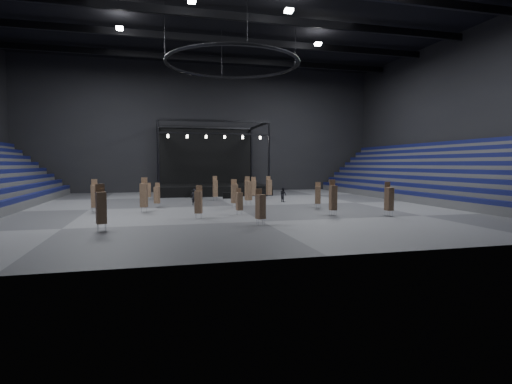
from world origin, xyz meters
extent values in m
plane|color=#565558|center=(0.00, 0.00, 0.00)|extent=(50.00, 50.00, 0.00)
cube|color=black|center=(0.00, 0.00, 18.00)|extent=(50.00, 42.00, 0.20)
cube|color=black|center=(0.00, 21.00, 9.00)|extent=(50.00, 0.20, 18.00)
cube|color=black|center=(0.00, -21.00, 9.00)|extent=(50.00, 0.20, 18.00)
cube|color=black|center=(25.00, 0.00, 9.00)|extent=(0.20, 42.00, 18.00)
cube|color=#0E1240|center=(-18.12, 0.00, 0.95)|extent=(0.59, 40.00, 0.40)
cube|color=#0E1240|center=(-19.02, 0.00, 1.70)|extent=(0.59, 40.00, 0.40)
cube|color=#474749|center=(21.40, 0.00, 0.38)|extent=(7.20, 40.00, 0.75)
cube|color=#0E1240|center=(18.12, 0.00, 0.95)|extent=(0.59, 40.00, 0.40)
cube|color=#474749|center=(21.85, 0.00, 0.75)|extent=(6.30, 40.00, 1.50)
cube|color=#0E1240|center=(19.02, 0.00, 1.70)|extent=(0.59, 40.00, 0.40)
cube|color=#474749|center=(22.30, 0.00, 1.12)|extent=(5.40, 40.00, 2.25)
cube|color=#0E1240|center=(19.91, 0.00, 2.45)|extent=(0.59, 40.00, 0.40)
cube|color=#474749|center=(22.75, 0.00, 1.50)|extent=(4.50, 40.00, 3.00)
cube|color=#0E1240|center=(20.82, 0.00, 3.20)|extent=(0.59, 40.00, 0.40)
cube|color=#474749|center=(23.20, 0.00, 1.88)|extent=(3.60, 40.00, 3.75)
cube|color=#0E1240|center=(21.71, 0.00, 3.95)|extent=(0.59, 40.00, 0.40)
cube|color=#474749|center=(23.65, 0.00, 2.25)|extent=(2.70, 40.00, 4.50)
cube|color=#0E1240|center=(22.61, 0.00, 4.70)|extent=(0.59, 40.00, 0.40)
cube|color=#474749|center=(24.10, 0.00, 2.62)|extent=(1.80, 40.00, 5.25)
cube|color=#0E1240|center=(23.52, 0.00, 5.45)|extent=(0.59, 40.00, 0.40)
cube|color=#474749|center=(24.55, 0.00, 3.00)|extent=(0.90, 40.00, 6.00)
cube|color=#0E1240|center=(24.41, 0.00, 6.20)|extent=(0.59, 40.00, 0.40)
cube|color=black|center=(0.00, 15.50, 0.60)|extent=(14.00, 10.00, 1.20)
cube|color=black|center=(0.00, 20.30, 5.20)|extent=(13.30, 0.30, 8.00)
cylinder|color=black|center=(-6.60, 10.90, 5.10)|extent=(0.24, 0.24, 7.80)
cylinder|color=black|center=(-6.60, 20.10, 5.10)|extent=(0.24, 0.24, 7.80)
cylinder|color=black|center=(6.60, 10.90, 5.10)|extent=(0.24, 0.24, 7.80)
cylinder|color=black|center=(6.60, 20.10, 5.10)|extent=(0.24, 0.24, 7.80)
cube|color=black|center=(0.00, 10.90, 9.00)|extent=(13.40, 0.25, 0.25)
cube|color=black|center=(0.00, 20.10, 9.00)|extent=(13.40, 0.25, 0.25)
cube|color=black|center=(0.00, 10.90, 7.50)|extent=(13.40, 0.20, 0.20)
cylinder|color=white|center=(-5.50, 10.90, 7.10)|extent=(0.24, 0.24, 0.35)
cylinder|color=white|center=(-3.30, 10.90, 7.10)|extent=(0.24, 0.24, 0.35)
cylinder|color=white|center=(-1.10, 10.90, 7.10)|extent=(0.24, 0.24, 0.35)
cylinder|color=white|center=(1.10, 10.90, 7.10)|extent=(0.24, 0.24, 0.35)
cylinder|color=white|center=(3.30, 10.90, 7.10)|extent=(0.24, 0.24, 0.35)
cylinder|color=white|center=(5.50, 10.90, 7.10)|extent=(0.24, 0.24, 0.35)
torus|color=black|center=(0.00, 0.00, 13.00)|extent=(12.30, 12.30, 0.30)
cylinder|color=black|center=(6.00, 0.00, 15.50)|extent=(0.04, 0.04, 5.00)
cylinder|color=black|center=(0.00, 6.00, 15.50)|extent=(0.04, 0.04, 5.00)
cylinder|color=black|center=(-6.00, 0.00, 15.50)|extent=(0.04, 0.04, 5.00)
cylinder|color=black|center=(0.00, -6.00, 15.50)|extent=(0.04, 0.04, 5.00)
cube|color=black|center=(0.00, 0.00, 17.20)|extent=(49.00, 0.35, 0.70)
cube|color=black|center=(0.00, 7.00, 17.20)|extent=(49.00, 0.35, 0.70)
cube|color=black|center=(0.00, 15.00, 17.20)|extent=(49.00, 0.35, 0.70)
cube|color=white|center=(-10.00, 4.00, 16.60)|extent=(0.60, 0.60, 0.25)
cube|color=white|center=(10.00, 4.00, 16.60)|extent=(0.60, 0.60, 0.25)
cube|color=white|center=(-4.00, -4.00, 16.60)|extent=(0.60, 0.60, 0.25)
cube|color=white|center=(4.00, -4.00, 16.60)|extent=(0.60, 0.60, 0.25)
cube|color=black|center=(-2.47, 9.94, 0.40)|extent=(1.30, 0.84, 0.80)
cube|color=black|center=(0.89, 8.03, 0.35)|extent=(1.08, 0.62, 0.69)
cube|color=black|center=(5.43, 10.05, 0.43)|extent=(1.41, 0.95, 0.86)
cylinder|color=silver|center=(-7.06, 0.17, 0.19)|extent=(0.03, 0.03, 0.37)
cylinder|color=silver|center=(-7.06, 0.52, 0.19)|extent=(0.03, 0.03, 0.37)
cylinder|color=silver|center=(-6.70, 0.17, 0.19)|extent=(0.03, 0.03, 0.37)
cylinder|color=silver|center=(-6.70, 0.52, 0.19)|extent=(0.03, 0.03, 0.37)
cube|color=#957152|center=(-6.88, 0.35, 1.11)|extent=(0.58, 0.58, 1.48)
cube|color=#957152|center=(-6.81, 0.52, 1.80)|extent=(0.42, 0.21, 0.81)
cylinder|color=silver|center=(-0.42, -1.96, 0.22)|extent=(0.03, 0.03, 0.44)
cylinder|color=silver|center=(-0.42, -1.55, 0.22)|extent=(0.03, 0.03, 0.44)
cylinder|color=silver|center=(0.00, -1.96, 0.22)|extent=(0.03, 0.03, 0.44)
cylinder|color=silver|center=(0.00, -1.55, 0.22)|extent=(0.03, 0.03, 0.44)
cube|color=#957152|center=(-0.21, -1.76, 1.28)|extent=(0.56, 0.56, 1.69)
cube|color=#957152|center=(-0.22, -1.54, 2.08)|extent=(0.51, 0.10, 0.93)
cylinder|color=silver|center=(1.37, 0.30, 0.22)|extent=(0.03, 0.03, 0.44)
cylinder|color=silver|center=(1.37, 0.73, 0.22)|extent=(0.03, 0.03, 0.44)
cylinder|color=silver|center=(1.79, 0.30, 0.22)|extent=(0.03, 0.03, 0.44)
cylinder|color=silver|center=(1.79, 0.73, 0.22)|extent=(0.03, 0.03, 0.44)
cube|color=#957152|center=(1.58, 0.51, 1.36)|extent=(0.66, 0.66, 1.82)
cube|color=#957152|center=(1.52, 0.73, 2.22)|extent=(0.51, 0.21, 1.00)
cylinder|color=silver|center=(9.74, -10.20, 0.21)|extent=(0.03, 0.03, 0.42)
cylinder|color=silver|center=(9.74, -9.80, 0.21)|extent=(0.03, 0.03, 0.42)
cylinder|color=silver|center=(10.14, -10.20, 0.21)|extent=(0.03, 0.03, 0.42)
cylinder|color=silver|center=(10.14, -9.80, 0.21)|extent=(0.03, 0.03, 0.42)
cube|color=#957152|center=(9.94, -10.00, 1.28)|extent=(0.58, 0.58, 1.72)
cube|color=#957152|center=(9.91, -9.79, 2.09)|extent=(0.49, 0.14, 0.95)
cylinder|color=silver|center=(-10.26, -12.21, 0.22)|extent=(0.03, 0.03, 0.44)
cylinder|color=silver|center=(-10.26, -11.79, 0.22)|extent=(0.03, 0.03, 0.44)
cylinder|color=silver|center=(-9.84, -12.21, 0.22)|extent=(0.03, 0.03, 0.44)
cylinder|color=silver|center=(-9.84, -11.79, 0.22)|extent=(0.03, 0.03, 0.44)
cube|color=#957152|center=(-10.05, -12.00, 1.36)|extent=(0.66, 0.66, 1.84)
cube|color=#957152|center=(-10.12, -11.79, 2.24)|extent=(0.51, 0.21, 1.01)
cylinder|color=silver|center=(5.23, 6.60, 0.22)|extent=(0.03, 0.03, 0.43)
cylinder|color=silver|center=(5.23, 7.01, 0.22)|extent=(0.03, 0.03, 0.43)
cylinder|color=silver|center=(5.64, 6.60, 0.22)|extent=(0.03, 0.03, 0.43)
cylinder|color=silver|center=(5.64, 7.01, 0.22)|extent=(0.03, 0.03, 0.43)
cube|color=#957152|center=(5.44, 6.80, 1.28)|extent=(0.57, 0.57, 1.69)
cube|color=#957152|center=(5.42, 7.02, 2.07)|extent=(0.50, 0.12, 0.93)
cylinder|color=silver|center=(-7.84, 7.84, 0.17)|extent=(0.03, 0.03, 0.34)
cylinder|color=silver|center=(-7.84, 8.16, 0.17)|extent=(0.03, 0.03, 0.34)
cylinder|color=silver|center=(-7.51, 7.84, 0.17)|extent=(0.03, 0.03, 0.34)
cylinder|color=silver|center=(-7.51, 8.16, 0.17)|extent=(0.03, 0.03, 0.34)
cube|color=#957152|center=(-7.67, 8.00, 0.96)|extent=(0.43, 0.43, 1.24)
cube|color=#957152|center=(-7.67, 8.17, 1.53)|extent=(0.40, 0.07, 0.68)
cylinder|color=silver|center=(-11.95, -2.39, 0.20)|extent=(0.03, 0.03, 0.40)
cylinder|color=silver|center=(-11.95, -2.02, 0.20)|extent=(0.03, 0.03, 0.40)
cylinder|color=silver|center=(-11.58, -2.39, 0.20)|extent=(0.03, 0.03, 0.40)
cylinder|color=silver|center=(-11.58, -2.02, 0.20)|extent=(0.03, 0.03, 0.40)
cube|color=#957152|center=(-11.77, -2.21, 1.31)|extent=(0.48, 0.48, 1.82)
cube|color=#957152|center=(-11.77, -2.01, 2.17)|extent=(0.46, 0.06, 1.00)
cylinder|color=silver|center=(-0.97, 5.81, 0.20)|extent=(0.03, 0.03, 0.40)
cylinder|color=silver|center=(-0.97, 6.19, 0.20)|extent=(0.03, 0.03, 0.40)
cylinder|color=silver|center=(-0.60, 5.81, 0.20)|extent=(0.03, 0.03, 0.40)
cylinder|color=silver|center=(-0.60, 6.19, 0.20)|extent=(0.03, 0.03, 0.40)
cube|color=#957152|center=(-0.78, 6.00, 1.28)|extent=(0.49, 0.49, 1.77)
cube|color=#957152|center=(-0.79, 6.20, 2.12)|extent=(0.46, 0.07, 0.97)
cylinder|color=silver|center=(-8.12, -3.47, 0.22)|extent=(0.03, 0.03, 0.43)
cylinder|color=silver|center=(-8.12, -3.06, 0.22)|extent=(0.03, 0.03, 0.43)
cylinder|color=silver|center=(-7.71, -3.47, 0.22)|extent=(0.03, 0.03, 0.43)
cylinder|color=silver|center=(-7.71, -3.06, 0.22)|extent=(0.03, 0.03, 0.43)
cube|color=#957152|center=(-7.91, -3.26, 1.38)|extent=(0.63, 0.63, 1.91)
cube|color=#957152|center=(-7.86, -3.06, 2.29)|extent=(0.50, 0.19, 1.05)
cylinder|color=silver|center=(-0.97, -6.82, 0.18)|extent=(0.03, 0.03, 0.36)
cylinder|color=silver|center=(-0.97, -6.48, 0.18)|extent=(0.03, 0.03, 0.36)
cylinder|color=silver|center=(-0.63, -6.82, 0.18)|extent=(0.03, 0.03, 0.36)
cylinder|color=silver|center=(-0.63, -6.48, 0.18)|extent=(0.03, 0.03, 0.36)
cube|color=#957152|center=(-0.80, -6.65, 1.05)|extent=(0.49, 0.49, 1.37)
cube|color=#957152|center=(-0.83, -6.47, 1.68)|extent=(0.42, 0.11, 0.75)
cylinder|color=silver|center=(3.27, 5.93, 0.22)|extent=(0.03, 0.03, 0.44)
cylinder|color=silver|center=(3.27, 6.35, 0.22)|extent=(0.03, 0.03, 0.44)
cylinder|color=silver|center=(3.69, 5.93, 0.22)|extent=(0.03, 0.03, 0.44)
cylinder|color=silver|center=(3.69, 6.35, 0.22)|extent=(0.03, 0.03, 0.44)
cube|color=#957152|center=(3.48, 6.14, 1.27)|extent=(0.61, 0.61, 1.64)
cube|color=#957152|center=(3.51, 6.36, 2.04)|extent=(0.51, 0.14, 0.90)
cylinder|color=silver|center=(6.70, -3.90, 0.20)|extent=(0.03, 0.03, 0.40)
cylinder|color=silver|center=(6.70, -3.51, 0.20)|extent=(0.03, 0.03, 0.40)
cylinder|color=silver|center=(7.09, -3.90, 0.20)|extent=(0.03, 0.03, 0.40)
cylinder|color=silver|center=(7.09, -3.51, 0.20)|extent=(0.03, 0.03, 0.40)
cube|color=#957152|center=(6.89, -3.71, 1.17)|extent=(0.64, 0.64, 1.52)
cube|color=#957152|center=(6.97, -3.52, 1.88)|extent=(0.45, 0.24, 0.84)
cylinder|color=silver|center=(-4.23, -8.16, 0.19)|extent=(0.03, 0.03, 0.39)
cylinder|color=silver|center=(-4.23, -7.79, 0.19)|extent=(0.03, 0.03, 0.39)
cylinder|color=silver|center=(-3.86, -8.16, 0.19)|extent=(0.03, 0.03, 0.39)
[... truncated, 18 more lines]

